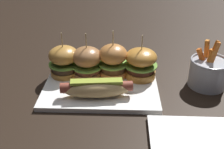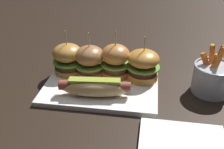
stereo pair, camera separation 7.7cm
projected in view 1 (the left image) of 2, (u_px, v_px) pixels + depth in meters
The scene contains 9 objects.
ground_plane at pixel (101, 90), 0.80m from camera, with size 3.00×3.00×0.00m, color black.
platter_main at pixel (101, 88), 0.79m from camera, with size 0.34×0.23×0.01m, color white.
hot_dog at pixel (97, 88), 0.73m from camera, with size 0.20×0.07×0.05m.
slider_far_left at pixel (64, 61), 0.83m from camera, with size 0.10×0.10×0.14m.
slider_center_left at pixel (87, 62), 0.82m from camera, with size 0.10×0.10×0.14m.
slider_center_right at pixel (113, 60), 0.82m from camera, with size 0.09×0.09×0.15m.
slider_far_right at pixel (141, 63), 0.81m from camera, with size 0.10×0.10×0.14m.
fries_bucket at pixel (208, 72), 0.80m from camera, with size 0.12×0.12×0.14m.
side_plate at pixel (194, 146), 0.59m from camera, with size 0.20×0.20×0.01m, color white.
Camera 1 is at (0.06, -0.67, 0.44)m, focal length 42.75 mm.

